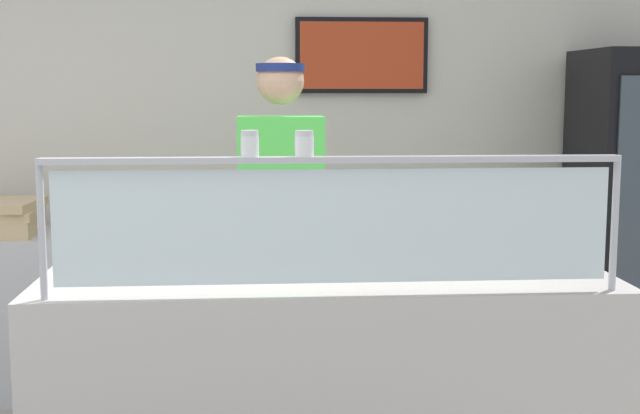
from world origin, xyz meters
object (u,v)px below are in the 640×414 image
object	(u,v)px
worker_figure	(282,227)
drink_fridge	(636,215)
pizza_tray	(260,267)
pizza_server	(254,262)
pepper_flake_shaker	(304,145)
parmesan_shaker	(250,145)

from	to	relation	value
worker_figure	drink_fridge	size ratio (longest dim) A/B	0.96
drink_fridge	pizza_tray	bearing A→B (deg)	-144.58
pizza_server	pepper_flake_shaker	distance (m)	0.60
pepper_flake_shaker	drink_fridge	distance (m)	2.77
pepper_flake_shaker	worker_figure	bearing A→B (deg)	92.26
parmesan_shaker	drink_fridge	size ratio (longest dim) A/B	0.05
pizza_server	parmesan_shaker	world-z (taller)	parmesan_shaker
drink_fridge	worker_figure	bearing A→B (deg)	-157.89
pizza_tray	worker_figure	xyz separation A→B (m)	(0.10, 0.69, 0.04)
pepper_flake_shaker	pizza_tray	bearing A→B (deg)	110.77
pizza_server	parmesan_shaker	bearing A→B (deg)	-80.71
worker_figure	drink_fridge	bearing A→B (deg)	22.11
parmesan_shaker	pepper_flake_shaker	distance (m)	0.17
pizza_server	worker_figure	world-z (taller)	worker_figure
pizza_tray	pepper_flake_shaker	world-z (taller)	pepper_flake_shaker
pizza_server	parmesan_shaker	distance (m)	0.58
parmesan_shaker	pizza_tray	bearing A→B (deg)	85.84
pizza_server	drink_fridge	xyz separation A→B (m)	(2.13, 1.52, -0.07)
worker_figure	pizza_server	bearing A→B (deg)	-99.99
pepper_flake_shaker	drink_fridge	world-z (taller)	drink_fridge
worker_figure	pizza_tray	bearing A→B (deg)	-98.58
pizza_tray	parmesan_shaker	world-z (taller)	parmesan_shaker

